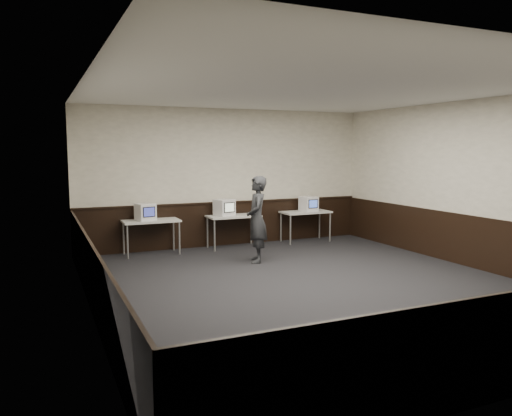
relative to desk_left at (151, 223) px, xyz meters
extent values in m
plane|color=black|center=(1.90, -3.60, -0.68)|extent=(8.00, 8.00, 0.00)
plane|color=white|center=(1.90, -3.60, 2.52)|extent=(8.00, 8.00, 0.00)
plane|color=beige|center=(1.90, 0.40, 0.92)|extent=(7.00, 0.00, 7.00)
plane|color=beige|center=(-1.60, -3.60, 0.92)|extent=(0.00, 8.00, 8.00)
plane|color=beige|center=(5.40, -3.60, 0.92)|extent=(0.00, 8.00, 8.00)
cube|color=black|center=(1.90, 0.38, -0.18)|extent=(6.98, 0.04, 1.00)
cube|color=black|center=(-1.58, -3.60, -0.18)|extent=(0.04, 7.98, 1.00)
cube|color=black|center=(5.38, -3.60, -0.18)|extent=(0.04, 7.98, 1.00)
cube|color=black|center=(1.90, 0.36, 0.34)|extent=(6.98, 0.06, 0.04)
cube|color=silver|center=(0.00, 0.00, 0.05)|extent=(1.20, 0.60, 0.04)
cylinder|color=#999999|center=(-0.55, -0.25, -0.32)|extent=(0.04, 0.04, 0.71)
cylinder|color=#999999|center=(0.55, -0.25, -0.32)|extent=(0.04, 0.04, 0.71)
cylinder|color=#999999|center=(-0.55, 0.25, -0.32)|extent=(0.04, 0.04, 0.71)
cylinder|color=#999999|center=(0.55, 0.25, -0.32)|extent=(0.04, 0.04, 0.71)
cube|color=silver|center=(1.90, 0.00, 0.05)|extent=(1.20, 0.60, 0.04)
cylinder|color=#999999|center=(1.35, -0.25, -0.32)|extent=(0.04, 0.04, 0.71)
cylinder|color=#999999|center=(2.45, -0.25, -0.32)|extent=(0.04, 0.04, 0.71)
cylinder|color=#999999|center=(1.35, 0.25, -0.32)|extent=(0.04, 0.04, 0.71)
cylinder|color=#999999|center=(2.45, 0.25, -0.32)|extent=(0.04, 0.04, 0.71)
cube|color=silver|center=(3.80, 0.00, 0.05)|extent=(1.20, 0.60, 0.04)
cylinder|color=#999999|center=(3.25, -0.25, -0.32)|extent=(0.04, 0.04, 0.71)
cylinder|color=#999999|center=(4.35, -0.25, -0.32)|extent=(0.04, 0.04, 0.71)
cylinder|color=#999999|center=(3.25, 0.25, -0.32)|extent=(0.04, 0.04, 0.71)
cylinder|color=#999999|center=(4.35, 0.25, -0.32)|extent=(0.04, 0.04, 0.71)
cube|color=white|center=(-0.12, 0.00, 0.25)|extent=(0.44, 0.45, 0.36)
cube|color=black|center=(-0.08, -0.19, 0.27)|extent=(0.27, 0.07, 0.22)
cube|color=#323A96|center=(-0.08, -0.20, 0.27)|extent=(0.23, 0.05, 0.18)
cube|color=white|center=(1.69, 0.03, 0.26)|extent=(0.47, 0.48, 0.38)
cube|color=black|center=(1.74, -0.16, 0.28)|extent=(0.28, 0.09, 0.23)
cube|color=silver|center=(1.74, -0.17, 0.28)|extent=(0.24, 0.07, 0.19)
cube|color=white|center=(3.88, 0.00, 0.25)|extent=(0.40, 0.41, 0.36)
cube|color=black|center=(3.90, -0.19, 0.27)|extent=(0.27, 0.04, 0.22)
cube|color=#3955AA|center=(3.90, -0.19, 0.27)|extent=(0.23, 0.03, 0.18)
imported|color=#25262A|center=(1.79, -1.58, 0.19)|extent=(0.61, 0.74, 1.73)
camera|label=1|loc=(-2.22, -10.61, 1.58)|focal=35.00mm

